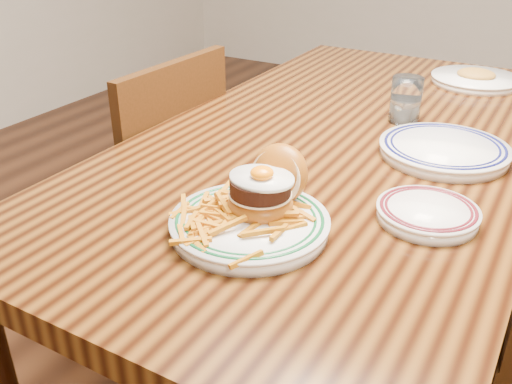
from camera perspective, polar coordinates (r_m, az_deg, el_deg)
The scene contains 8 objects.
floor at distance 1.76m, azimuth 7.20°, elevation -17.78°, with size 6.00×6.00×0.00m, color black.
table at distance 1.37m, azimuth 8.81°, elevation 2.14°, with size 0.85×1.60×0.75m.
chair_left at distance 1.66m, azimuth -10.58°, elevation -0.56°, with size 0.42×0.42×0.88m.
main_plate at distance 0.93m, azimuth -0.11°, elevation -1.75°, with size 0.26×0.27×0.13m.
side_plate at distance 1.01m, azimuth 16.80°, elevation -1.95°, with size 0.17×0.17×0.03m.
rear_plate at distance 1.27m, azimuth 18.29°, elevation 4.09°, with size 0.27×0.27×0.03m.
water_glass at distance 1.44m, azimuth 14.72°, elevation 8.65°, with size 0.07×0.07×0.11m.
far_plate at distance 1.82m, azimuth 21.09°, elevation 10.50°, with size 0.25×0.25×0.05m.
Camera 1 is at (0.43, -1.17, 1.24)m, focal length 40.00 mm.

